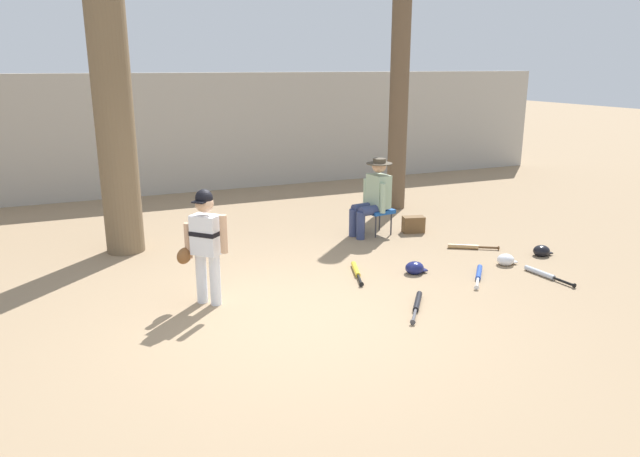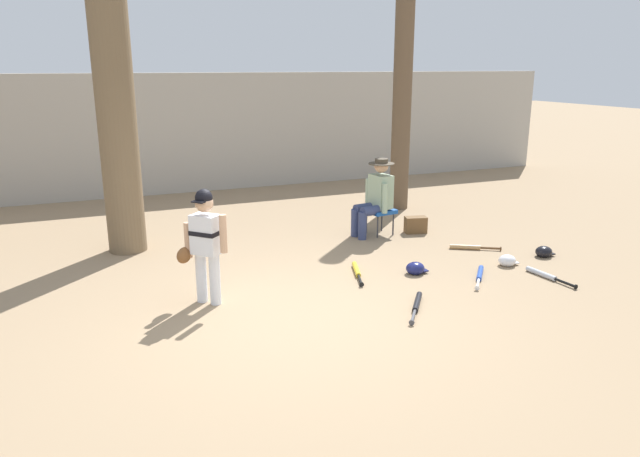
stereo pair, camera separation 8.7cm
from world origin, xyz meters
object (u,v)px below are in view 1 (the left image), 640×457
Objects in this scene: seated_spectator at (373,195)px; bat_aluminum_silver at (543,274)px; young_ballplayer at (205,240)px; batting_helmet_navy at (415,268)px; batting_helmet_black at (542,251)px; bat_wood_tan at (467,247)px; batting_helmet_white at (506,260)px; tree_near_player at (108,52)px; bat_yellow_trainer at (356,271)px; tree_behind_spectator at (398,112)px; bat_black_composite at (417,304)px; folding_stool at (378,212)px; bat_blue_youth at (479,274)px; handbag_beside_stool at (413,224)px.

seated_spectator is 1.57× the size of bat_aluminum_silver.
young_ballplayer is 2.75m from batting_helmet_navy.
bat_aluminum_silver is at bearing -131.49° from batting_helmet_black.
batting_helmet_white is at bearing -87.17° from bat_wood_tan.
tree_near_player is 4.34m from bat_yellow_trainer.
tree_behind_spectator is (4.91, 0.80, -0.98)m from tree_near_player.
seated_spectator is at bearing 115.71° from batting_helmet_white.
young_ballplayer is 1.90× the size of bat_black_composite.
bat_aluminum_silver is 0.89m from batting_helmet_black.
bat_black_composite is (-1.82, -1.54, 0.00)m from bat_wood_tan.
bat_wood_tan is (4.57, -1.86, -2.71)m from tree_near_player.
young_ballplayer is 1.71× the size of bat_aluminum_silver.
bat_yellow_trainer is at bearing 156.98° from batting_helmet_navy.
tree_behind_spectator is at bearing 84.94° from batting_helmet_white.
bat_aluminum_silver is at bearing -68.78° from folding_stool.
batting_helmet_black is (0.72, 0.11, 0.00)m from batting_helmet_white.
tree_behind_spectator reaches higher than bat_blue_youth.
bat_yellow_trainer is (-1.13, -1.52, -0.33)m from folding_stool.
bat_yellow_trainer is 1.00× the size of bat_aluminum_silver.
tree_behind_spectator reaches higher than young_ballplayer.
tree_behind_spectator is 6.01× the size of bat_black_composite.
bat_blue_youth is (1.23, 0.52, 0.00)m from bat_black_composite.
folding_stool is 2.48m from batting_helmet_black.
bat_black_composite is at bearing -157.33° from bat_blue_youth.
handbag_beside_stool is 1.10m from bat_wood_tan.
young_ballplayer is 4.52× the size of batting_helmet_navy.
bat_blue_youth is (-0.33, -2.09, -0.10)m from handbag_beside_stool.
seated_spectator is 0.85m from handbag_beside_stool.
handbag_beside_stool is at bearing -14.46° from folding_stool.
bat_black_composite is 1.09m from batting_helmet_navy.
handbag_beside_stool is 0.54× the size of bat_blue_youth.
bat_yellow_trainer is 0.75m from batting_helmet_navy.
batting_helmet_black is (1.68, -1.87, -0.57)m from seated_spectator.
folding_stool is 1.89m from batting_helmet_navy.
tree_near_player is 5.95m from batting_helmet_white.
seated_spectator is at bearing 55.45° from bat_yellow_trainer.
handbag_beside_stool is (3.67, 1.60, -0.61)m from young_ballplayer.
handbag_beside_stool is (4.32, -0.79, -2.61)m from tree_near_player.
batting_helmet_navy reaches higher than bat_blue_youth.
bat_blue_youth is 0.82m from bat_aluminum_silver.
bat_blue_youth is 0.80m from batting_helmet_navy.
handbag_beside_stool is at bearing 59.00° from bat_black_composite.
bat_wood_tan is 1.35m from bat_aluminum_silver.
handbag_beside_stool is 0.50× the size of bat_black_composite.
batting_helmet_black is (1.35, 0.35, 0.04)m from bat_blue_youth.
bat_black_composite is at bearing -174.35° from bat_aluminum_silver.
batting_helmet_white is (4.61, -2.64, -2.67)m from tree_near_player.
tree_behind_spectator reaches higher than batting_helmet_navy.
bat_aluminum_silver is (-0.17, -4.00, -1.73)m from tree_behind_spectator.
batting_helmet_black is (0.76, -0.67, 0.04)m from bat_wood_tan.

